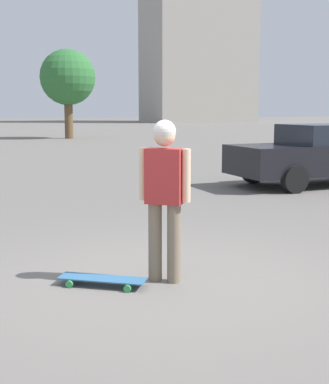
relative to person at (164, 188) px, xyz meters
name	(u,v)px	position (x,y,z in m)	size (l,w,h in m)	color
ground_plane	(164,281)	(0.00, 0.00, -1.01)	(220.00, 220.00, 0.00)	slate
person	(164,188)	(0.00, 0.00, 0.00)	(0.40, 0.46, 1.72)	#7A6B56
skateboard	(102,279)	(0.07, 0.67, -0.94)	(0.71, 0.90, 0.09)	#336693
car_parked_near	(325,154)	(5.62, -6.25, -0.26)	(2.02, 4.71, 1.47)	black
building_block_distant	(198,19)	(67.39, -30.03, 13.58)	(10.39, 14.54, 29.18)	#9E998E
tree_distant	(68,78)	(28.77, -4.22, 2.76)	(3.46, 3.46, 5.54)	brown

